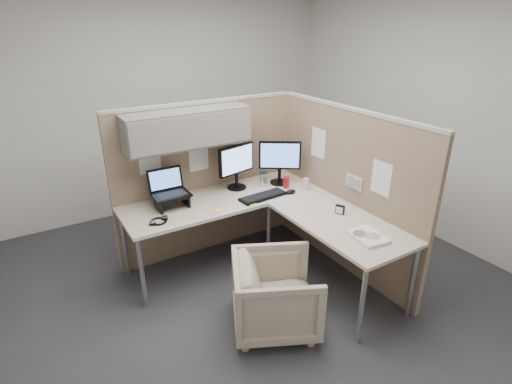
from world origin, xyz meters
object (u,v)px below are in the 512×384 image
office_chair (276,291)px  keyboard (263,196)px  desk (265,212)px  monitor_left (236,163)px

office_chair → keyboard: bearing=-0.3°
desk → monitor_left: monitor_left is taller
office_chair → keyboard: keyboard is taller
office_chair → monitor_left: monitor_left is taller
desk → keyboard: size_ratio=4.08×
monitor_left → keyboard: (0.10, -0.35, -0.26)m
office_chair → monitor_left: (0.33, 1.23, 0.66)m
desk → monitor_left: (0.00, 0.55, 0.32)m
monitor_left → keyboard: bearing=-86.2°
desk → office_chair: 0.82m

